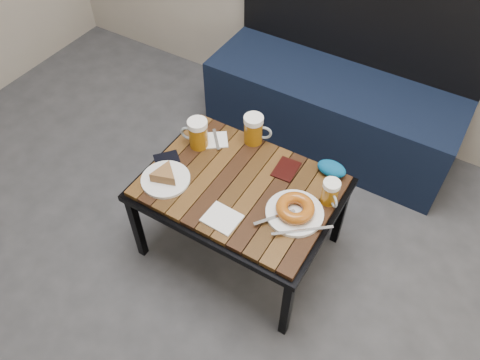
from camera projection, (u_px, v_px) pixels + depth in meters
The scene contains 12 objects.
bench at pixel (333, 103), 2.66m from camera, with size 1.40×0.50×0.95m.
cafe_table at pixel (240, 191), 2.03m from camera, with size 0.84×0.62×0.47m.
beer_mug_left at pixel (198, 133), 2.10m from camera, with size 0.14×0.10×0.14m.
beer_mug_centre at pixel (254, 129), 2.12m from camera, with size 0.14×0.11×0.14m.
beer_mug_right at pixel (330, 192), 1.89m from camera, with size 0.10×0.10×0.11m.
plate_pie at pixel (165, 177), 1.99m from camera, with size 0.21×0.21×0.06m.
plate_bagel at pixel (295, 210), 1.87m from camera, with size 0.28×0.27×0.07m.
napkin_left at pixel (216, 140), 2.17m from camera, with size 0.15×0.15×0.01m.
napkin_right at pixel (222, 218), 1.87m from camera, with size 0.14×0.12×0.01m.
passport_navy at pixel (167, 158), 2.09m from camera, with size 0.08×0.11×0.01m, color black.
passport_burgundy at pixel (286, 169), 2.05m from camera, with size 0.09×0.13×0.01m, color black.
knit_pouch at pixel (332, 169), 2.02m from camera, with size 0.13×0.08×0.06m, color navy.
Camera 1 is at (0.72, -0.29, 1.99)m, focal length 35.00 mm.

